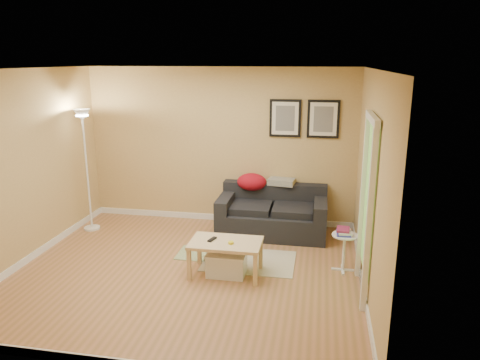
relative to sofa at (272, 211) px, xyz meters
The scene contains 24 objects.
floor 1.84m from the sofa, 121.79° to the right, with size 4.50×4.50×0.00m, color #AE734A.
ceiling 2.86m from the sofa, 121.79° to the right, with size 4.50×4.50×0.00m, color white.
wall_back 1.41m from the sofa, 153.64° to the left, with size 4.50×4.50×0.00m, color tan.
wall_front 3.77m from the sofa, 105.04° to the right, with size 4.50×4.50×0.00m, color tan.
wall_left 3.66m from the sofa, 154.44° to the right, with size 4.00×4.00×0.00m, color tan.
wall_right 2.21m from the sofa, 49.61° to the right, with size 4.00×4.00×0.00m, color tan.
baseboard_back 1.10m from the sofa, 154.13° to the left, with size 4.50×0.02×0.10m, color white.
baseboard_left 3.55m from the sofa, 154.37° to the right, with size 0.02×4.00×0.10m, color white.
baseboard_right 2.03m from the sofa, 49.83° to the right, with size 0.02×4.00×0.10m, color white.
sofa is the anchor object (origin of this frame).
red_throw 0.60m from the sofa, 144.92° to the left, with size 0.48×0.36×0.28m, color #AE1027, non-canonical shape.
plaid_throw 0.53m from the sofa, 72.05° to the left, with size 0.42×0.26×0.10m, color tan, non-canonical shape.
framed_print_left 1.50m from the sofa, 73.53° to the left, with size 0.50×0.04×0.60m, color black, non-canonical shape.
framed_print_right 1.66m from the sofa, 31.31° to the left, with size 0.50×0.04×0.60m, color black, non-canonical shape.
area_rug 1.17m from the sofa, 99.97° to the right, with size 1.25×0.85×0.01m, color beige.
green_runner 1.38m from the sofa, 132.32° to the right, with size 0.70×0.50×0.01m, color #668C4C.
coffee_table 1.59m from the sofa, 105.73° to the right, with size 0.91×0.56×0.46m, color #E1BF89, non-canonical shape.
remote_control 1.63m from the sofa, 112.11° to the right, with size 0.05×0.16×0.02m, color black.
tape_roll 1.63m from the sofa, 102.43° to the right, with size 0.07×0.07×0.03m, color yellow.
storage_bin 1.60m from the sofa, 105.27° to the right, with size 0.50×0.37×0.31m, color white, non-canonical shape.
side_table 1.57m from the sofa, 46.97° to the right, with size 0.33×0.33×0.51m, color white, non-canonical shape.
book_stack 1.56m from the sofa, 47.00° to the right, with size 0.18×0.24×0.08m, color #3637A2, non-canonical shape.
floor_lamp 3.02m from the sofa, behind, with size 0.26×0.26×1.98m, color white, non-canonical shape.
doorway 2.19m from the sofa, 53.31° to the right, with size 0.12×1.01×2.13m, color white, non-canonical shape.
Camera 1 is at (1.66, -5.26, 2.71)m, focal length 33.87 mm.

